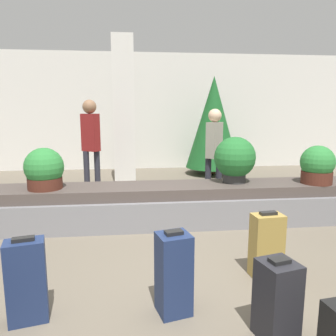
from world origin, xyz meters
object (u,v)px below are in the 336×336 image
(potted_plant_2, at_px, (317,166))
(traveler_1, at_px, (91,138))
(suitcase_4, at_px, (267,245))
(potted_plant_1, at_px, (44,170))
(suitcase_0, at_px, (174,273))
(decorated_tree, at_px, (213,122))
(pillar, at_px, (124,112))
(suitcase_7, at_px, (277,300))
(traveler_0, at_px, (214,147))
(potted_plant_0, at_px, (235,159))
(suitcase_6, at_px, (27,281))

(potted_plant_2, height_order, traveler_1, traveler_1)
(suitcase_4, relative_size, potted_plant_1, 1.17)
(suitcase_0, bearing_deg, decorated_tree, 59.37)
(pillar, height_order, suitcase_4, pillar)
(suitcase_7, distance_m, potted_plant_2, 3.02)
(suitcase_0, distance_m, traveler_0, 3.51)
(suitcase_4, height_order, suitcase_7, suitcase_4)
(suitcase_4, xyz_separation_m, decorated_tree, (0.77, 5.33, 1.01))
(suitcase_4, height_order, potted_plant_0, potted_plant_0)
(potted_plant_2, bearing_deg, potted_plant_1, 178.70)
(suitcase_7, xyz_separation_m, potted_plant_0, (0.51, 2.65, 0.63))
(decorated_tree, bearing_deg, potted_plant_1, -131.68)
(potted_plant_0, bearing_deg, traveler_1, 145.38)
(pillar, relative_size, potted_plant_2, 5.66)
(suitcase_6, xyz_separation_m, decorated_tree, (2.91, 5.81, 1.00))
(potted_plant_0, bearing_deg, decorated_tree, 81.17)
(potted_plant_2, bearing_deg, potted_plant_0, 170.08)
(potted_plant_0, distance_m, traveler_0, 1.00)
(pillar, xyz_separation_m, suitcase_0, (0.48, -4.85, -1.26))
(suitcase_7, bearing_deg, suitcase_6, 153.99)
(potted_plant_2, xyz_separation_m, traveler_1, (-3.48, 1.79, 0.28))
(suitcase_4, distance_m, decorated_tree, 5.48)
(suitcase_7, bearing_deg, decorated_tree, 66.64)
(suitcase_7, bearing_deg, traveler_0, 69.39)
(traveler_0, height_order, traveler_1, traveler_1)
(suitcase_7, bearing_deg, potted_plant_0, 65.47)
(potted_plant_0, xyz_separation_m, traveler_1, (-2.29, 1.58, 0.20))
(suitcase_6, distance_m, potted_plant_0, 3.31)
(pillar, xyz_separation_m, decorated_tree, (2.24, 0.98, -0.27))
(suitcase_6, bearing_deg, traveler_1, 76.37)
(pillar, height_order, potted_plant_1, pillar)
(traveler_0, relative_size, traveler_1, 0.91)
(traveler_0, distance_m, traveler_1, 2.31)
(suitcase_6, xyz_separation_m, potted_plant_2, (3.55, 2.03, 0.50))
(suitcase_0, bearing_deg, potted_plant_2, 26.72)
(suitcase_6, xyz_separation_m, traveler_1, (0.06, 3.83, 0.78))
(suitcase_4, relative_size, traveler_0, 0.40)
(pillar, bearing_deg, potted_plant_2, -44.22)
(suitcase_0, bearing_deg, traveler_0, 56.86)
(pillar, height_order, suitcase_7, pillar)
(pillar, distance_m, suitcase_0, 5.03)
(suitcase_7, bearing_deg, suitcase_4, 58.02)
(pillar, relative_size, traveler_0, 1.92)
(pillar, height_order, decorated_tree, pillar)
(pillar, bearing_deg, suitcase_7, -77.36)
(potted_plant_1, bearing_deg, potted_plant_0, 2.51)
(pillar, bearing_deg, potted_plant_0, -56.97)
(potted_plant_2, distance_m, decorated_tree, 3.86)
(suitcase_6, bearing_deg, traveler_0, 42.04)
(pillar, bearing_deg, suitcase_4, -71.40)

